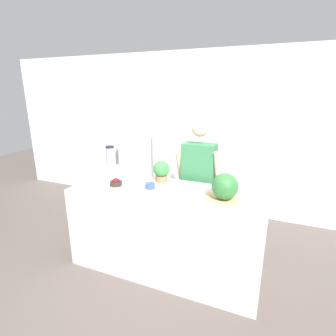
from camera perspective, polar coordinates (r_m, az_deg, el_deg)
name	(u,v)px	position (r m, az deg, el deg)	size (l,w,h in m)	color
ground_plane	(151,288)	(3.03, -3.62, -24.57)	(14.00, 14.00, 0.00)	#564C47
wall_back	(208,134)	(4.36, 8.72, 7.24)	(8.00, 0.06, 2.60)	white
counter_island	(167,230)	(3.06, -0.30, -13.26)	(2.10, 0.82, 0.94)	beige
refrigerator	(149,161)	(4.41, -4.06, 1.44)	(0.77, 0.69, 1.69)	#B7B7BC
person	(198,183)	(3.37, 6.61, -3.24)	(0.55, 0.27, 1.66)	#4C608C
cutting_board	(223,199)	(2.68, 11.85, -6.72)	(0.37, 0.28, 0.01)	tan
watermelon	(225,186)	(2.63, 12.28, -3.95)	(0.26, 0.26, 0.26)	#2D6B33
bowl_cherries	(116,183)	(3.07, -11.27, -3.14)	(0.14, 0.14, 0.09)	#2D231E
bowl_cream	(134,183)	(2.96, -7.50, -3.28)	(0.13, 0.13, 0.12)	beige
bowl_small_blue	(150,186)	(2.92, -3.90, -3.90)	(0.11, 0.11, 0.06)	#334C9E
blender	(111,163)	(3.44, -12.37, 1.12)	(0.15, 0.15, 0.38)	silver
potted_plant	(161,171)	(3.11, -1.47, -0.56)	(0.19, 0.19, 0.25)	#996647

